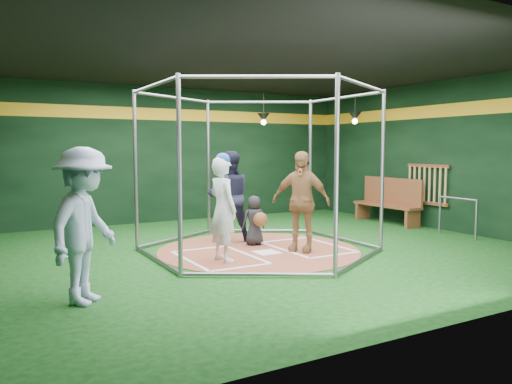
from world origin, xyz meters
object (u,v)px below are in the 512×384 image
batter_figure (223,208)px  umpire (229,196)px  visitor_leopard (301,201)px  dugout_bench (389,200)px

batter_figure → umpire: (0.91, 1.61, 0.02)m
batter_figure → umpire: size_ratio=0.99×
visitor_leopard → umpire: (-0.70, 1.57, -0.00)m
umpire → dugout_bench: 4.73m
batter_figure → dugout_bench: (5.62, 1.87, -0.33)m
dugout_bench → batter_figure: bearing=-161.6°
batter_figure → visitor_leopard: size_ratio=0.99×
visitor_leopard → batter_figure: bearing=-128.1°
batter_figure → umpire: 1.85m
batter_figure → dugout_bench: bearing=18.4°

